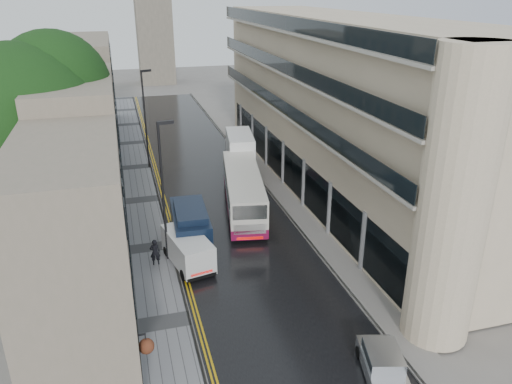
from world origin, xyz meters
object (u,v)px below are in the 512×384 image
cream_bus (230,209)px  lamp_post_far (145,121)px  tree_near (27,154)px  tree_far (54,115)px  white_lorry (230,158)px  white_van (183,265)px  navy_van (177,239)px  pedestrian (155,252)px  lamp_post_near (163,194)px

cream_bus → lamp_post_far: 15.81m
cream_bus → lamp_post_far: (-4.60, 14.80, 3.11)m
tree_near → tree_far: tree_near is taller
tree_near → cream_bus: (12.40, 0.64, -5.40)m
white_lorry → white_van: (-6.43, -15.78, -0.91)m
white_lorry → navy_van: white_lorry is taller
tree_far → white_lorry: (14.33, -2.47, -4.27)m
navy_van → pedestrian: bearing=-162.3°
cream_bus → navy_van: size_ratio=1.99×
lamp_post_far → navy_van: bearing=-111.3°
tree_near → lamp_post_near: 8.35m
white_van → pedestrian: white_van is taller
navy_van → lamp_post_near: 3.15m
white_van → pedestrian: (-1.43, 2.11, -0.08)m
tree_far → pedestrian: tree_far is taller
pedestrian → lamp_post_near: bearing=-145.8°
tree_far → navy_van: (7.90, -15.75, -4.77)m
lamp_post_near → lamp_post_far: size_ratio=0.97×
cream_bus → white_van: size_ratio=2.47×
tree_far → tree_near: bearing=-91.3°
tree_far → lamp_post_near: size_ratio=1.41×
white_van → lamp_post_far: 21.00m
cream_bus → white_lorry: (2.23, 9.89, 0.41)m
navy_van → pedestrian: size_ratio=3.31×
cream_bus → lamp_post_near: size_ratio=1.27×
cream_bus → white_van: (-4.20, -5.88, -0.50)m
tree_near → lamp_post_far: size_ratio=1.53×
cream_bus → white_lorry: size_ratio=1.52×
white_van → pedestrian: bearing=112.3°
navy_van → white_lorry: bearing=66.9°
cream_bus → pedestrian: bearing=-136.3°
lamp_post_near → lamp_post_far: lamp_post_far is taller
tree_far → lamp_post_far: bearing=18.1°
lamp_post_near → lamp_post_far: bearing=80.1°
white_van → lamp_post_near: (-0.64, 2.63, 3.49)m
white_lorry → lamp_post_near: (-7.07, -13.15, 2.58)m
cream_bus → tree_near: bearing=-167.2°
tree_far → cream_bus: tree_far is taller
white_lorry → lamp_post_near: 15.15m
cream_bus → pedestrian: 6.80m
cream_bus → white_lorry: white_lorry is taller
white_van → tree_near: bearing=135.4°
lamp_post_far → pedestrian: bearing=-115.8°
tree_near → white_lorry: bearing=35.8°
cream_bus → white_van: bearing=-115.7°
pedestrian → lamp_post_near: (0.80, 0.52, 3.57)m
lamp_post_near → tree_far: bearing=105.8°
cream_bus → tree_far: bearing=144.2°
lamp_post_far → cream_bus: bearing=-95.3°
white_lorry → cream_bus: bearing=-94.2°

